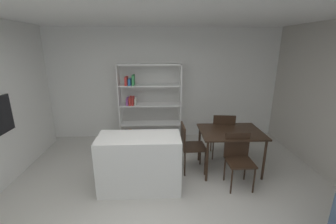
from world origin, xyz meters
TOP-DOWN VIEW (x-y plane):
  - ground_plane at (0.00, 0.00)m, footprint 8.49×8.49m
  - ceiling_slab at (0.00, 0.00)m, footprint 6.18×5.75m
  - back_partition at (0.00, 2.84)m, footprint 6.18×0.06m
  - kitchen_island at (-0.21, 0.59)m, footprint 1.29×0.61m
  - open_bookshelf at (-0.18, 2.42)m, footprint 1.42×0.35m
  - dining_table at (1.41, 1.09)m, footprint 1.11×0.85m
  - dining_chair_island_side at (0.64, 1.09)m, footprint 0.44×0.45m
  - dining_chair_near at (1.41, 0.64)m, footprint 0.42×0.43m
  - dining_chair_far at (1.39, 1.53)m, footprint 0.48×0.47m

SIDE VIEW (x-z plane):
  - ground_plane at x=0.00m, z-range 0.00..0.00m
  - kitchen_island at x=-0.21m, z-range 0.00..0.91m
  - dining_chair_near at x=1.41m, z-range 0.09..0.97m
  - dining_chair_island_side at x=0.64m, z-range 0.10..1.00m
  - dining_chair_far at x=1.39m, z-range 0.08..1.04m
  - dining_table at x=1.41m, z-range 0.31..1.08m
  - open_bookshelf at x=-0.18m, z-range 0.00..1.87m
  - back_partition at x=0.00m, z-range 0.00..2.68m
  - ceiling_slab at x=0.00m, z-range 2.68..2.74m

